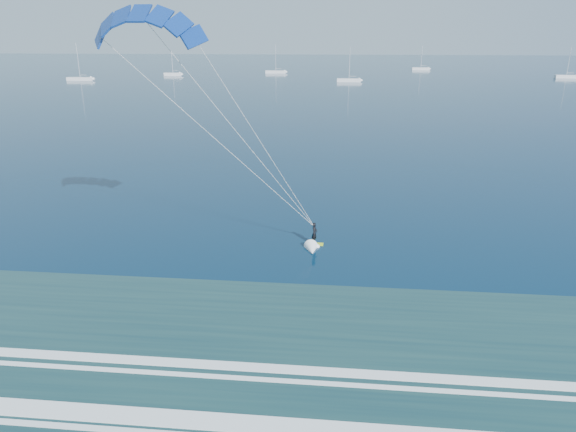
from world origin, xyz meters
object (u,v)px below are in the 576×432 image
Objects in this scene: sailboat_1 at (173,74)px; sailboat_5 at (566,76)px; sailboat_0 at (80,79)px; sailboat_3 at (349,80)px; sailboat_4 at (421,69)px; sailboat_2 at (276,72)px; kitesurfer_rig at (238,134)px.

sailboat_5 reaches higher than sailboat_1.
sailboat_0 reaches higher than sailboat_3.
sailboat_1 is 0.90× the size of sailboat_4.
sailboat_0 is 1.30× the size of sailboat_1.
sailboat_4 reaches higher than sailboat_1.
sailboat_0 is 1.09× the size of sailboat_2.
sailboat_0 is 186.18m from sailboat_5.
kitesurfer_rig is 198.47m from sailboat_2.
sailboat_0 is 80.88m from sailboat_2.
sailboat_2 is 72.86m from sailboat_4.
sailboat_2 is at bearing 33.34° from sailboat_0.
sailboat_1 is 0.84× the size of sailboat_2.
sailboat_0 is 99.09m from sailboat_3.
sailboat_2 reaches higher than sailboat_4.
sailboat_2 reaches higher than sailboat_5.
kitesurfer_rig reaches higher than sailboat_5.
sailboat_4 is at bearing 138.13° from sailboat_5.
sailboat_3 is at bearing -116.71° from sailboat_4.
sailboat_3 is at bearing 2.20° from sailboat_0.
sailboat_3 is 1.06× the size of sailboat_4.
sailboat_0 is at bearing 120.27° from kitesurfer_rig.
sailboat_2 is 51.39m from sailboat_3.
kitesurfer_rig is at bearing -70.83° from sailboat_1.
sailboat_1 is at bearing 109.17° from kitesurfer_rig.
sailboat_1 is 44.51m from sailboat_2.
kitesurfer_rig reaches higher than sailboat_4.
sailboat_2 is 1.04× the size of sailboat_5.
sailboat_5 is at bearing -41.87° from sailboat_4.
sailboat_2 is 1.02× the size of sailboat_3.
sailboat_0 is 1.13× the size of sailboat_5.
kitesurfer_rig is at bearing -83.76° from sailboat_2.
sailboat_3 reaches higher than sailboat_4.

